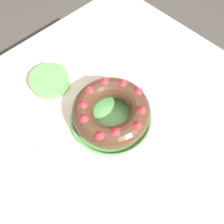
{
  "coord_description": "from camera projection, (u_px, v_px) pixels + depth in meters",
  "views": [
    {
      "loc": [
        -0.26,
        -0.27,
        1.48
      ],
      "look_at": [
        -0.0,
        -0.0,
        0.79
      ],
      "focal_mm": 35.0,
      "sensor_mm": 36.0,
      "label": 1
    }
  ],
  "objects": [
    {
      "name": "ground_plane",
      "position": [
        112.0,
        166.0,
        1.49
      ],
      "size": [
        8.0,
        8.0,
        0.0
      ],
      "primitive_type": "plane",
      "color": "#4C4742"
    },
    {
      "name": "dining_table",
      "position": [
        111.0,
        127.0,
        0.92
      ],
      "size": [
        1.25,
        1.18,
        0.72
      ],
      "color": "beige",
      "rests_on": "ground_plane"
    },
    {
      "name": "serving_dish",
      "position": [
        112.0,
        118.0,
        0.84
      ],
      "size": [
        0.31,
        0.31,
        0.03
      ],
      "color": "#6BB760",
      "rests_on": "dining_table"
    },
    {
      "name": "bundt_cake",
      "position": [
        112.0,
        112.0,
        0.79
      ],
      "size": [
        0.29,
        0.29,
        0.09
      ],
      "color": "#4C2D1E",
      "rests_on": "serving_dish"
    },
    {
      "name": "fork",
      "position": [
        54.0,
        166.0,
        0.76
      ],
      "size": [
        0.02,
        0.22,
        0.01
      ],
      "rotation": [
        0.0,
        0.0,
        0.02
      ],
      "color": "white",
      "rests_on": "dining_table"
    },
    {
      "name": "serving_knife",
      "position": [
        52.0,
        180.0,
        0.74
      ],
      "size": [
        0.02,
        0.24,
        0.01
      ],
      "rotation": [
        0.0,
        0.0,
        -0.02
      ],
      "color": "white",
      "rests_on": "dining_table"
    },
    {
      "name": "cake_knife",
      "position": [
        69.0,
        171.0,
        0.75
      ],
      "size": [
        0.02,
        0.2,
        0.01
      ],
      "rotation": [
        0.0,
        0.0,
        0.05
      ],
      "color": "white",
      "rests_on": "dining_table"
    },
    {
      "name": "side_bowl",
      "position": [
        50.0,
        81.0,
        0.91
      ],
      "size": [
        0.16,
        0.16,
        0.05
      ],
      "primitive_type": "cylinder",
      "color": "#6BB760",
      "rests_on": "dining_table"
    }
  ]
}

